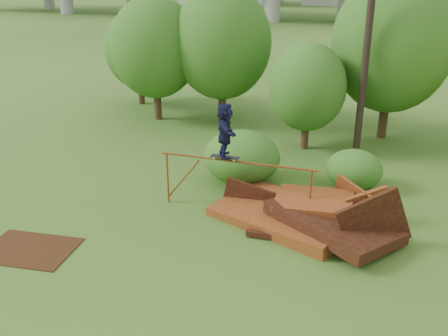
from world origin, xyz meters
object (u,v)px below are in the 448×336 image
at_px(scrap_pile, 306,216).
at_px(skater, 225,130).
at_px(flat_plate, 29,249).
at_px(utility_pole, 370,13).

height_order(scrap_pile, skater, skater).
height_order(flat_plate, utility_pole, utility_pole).
bearing_deg(utility_pole, skater, -113.54).
distance_m(scrap_pile, skater, 3.44).
distance_m(skater, flat_plate, 6.30).
distance_m(scrap_pile, flat_plate, 7.72).
bearing_deg(utility_pole, flat_plate, -122.00).
relative_size(scrap_pile, flat_plate, 2.49).
bearing_deg(utility_pole, scrap_pile, -92.93).
relative_size(flat_plate, utility_pole, 0.22).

